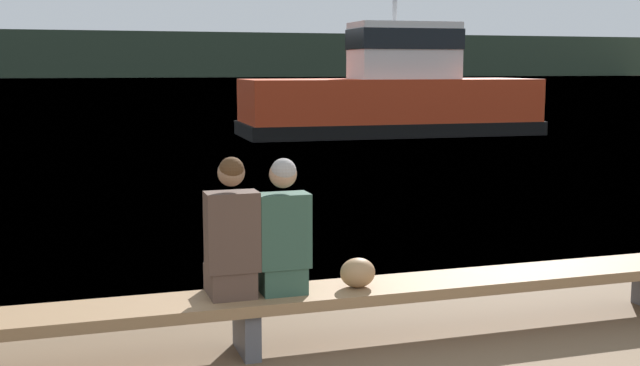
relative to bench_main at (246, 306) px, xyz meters
name	(u,v)px	position (x,y,z in m)	size (l,w,h in m)	color
water_surface	(79,80)	(0.85, 121.74, -0.36)	(240.00, 240.00, 0.00)	#5684A3
far_shoreline	(75,54)	(0.85, 154.76, 3.96)	(600.00, 12.00, 8.63)	#2D3D2D
bench_main	(246,306)	(0.00, 0.00, 0.00)	(7.83, 0.54, 0.43)	#8E6B47
person_left	(231,238)	(-0.10, 0.01, 0.51)	(0.38, 0.42, 1.03)	#4C382D
person_right	(282,236)	(0.28, 0.01, 0.50)	(0.38, 0.42, 1.01)	#2D4C3D
shopping_bag	(358,273)	(0.86, -0.02, 0.19)	(0.27, 0.22, 0.23)	#9E754C
tugboat_red	(392,99)	(8.41, 17.42, 0.73)	(9.28, 3.46, 6.16)	red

